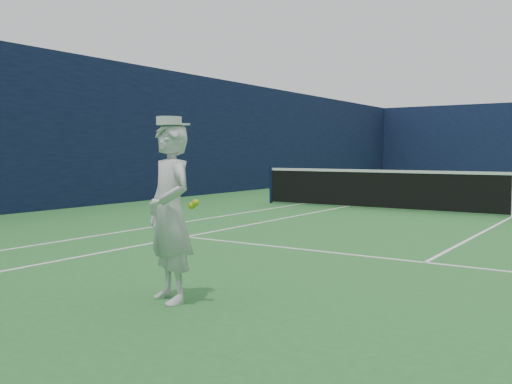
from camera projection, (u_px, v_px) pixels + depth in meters
ground at (512, 217)px, 12.78m from camera, size 80.00×80.00×0.00m
court_markings at (512, 217)px, 12.78m from camera, size 11.03×23.83×0.01m
tennis_player at (170, 212)px, 5.48m from camera, size 0.74×0.71×1.79m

